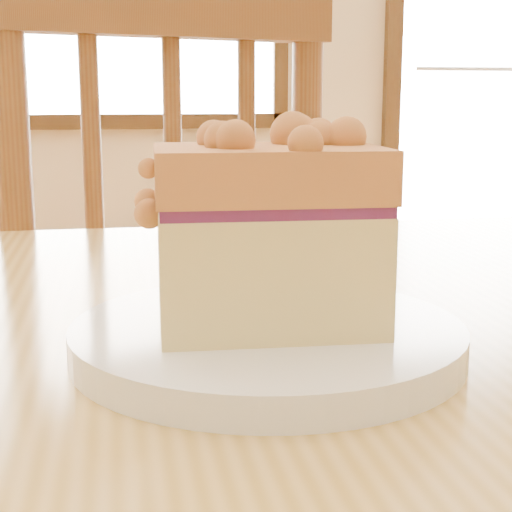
# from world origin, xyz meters

# --- Properties ---
(entry_door) EXTENTS (1.08, 0.06, 2.29)m
(entry_door) POSITION_xyz_m (2.30, 3.98, 1.20)
(entry_door) COLOR white
(entry_door) RESTS_ON ground
(cafe_chair_main) EXTENTS (0.58, 0.58, 1.04)m
(cafe_chair_main) POSITION_xyz_m (0.13, 0.75, 0.52)
(cafe_chair_main) COLOR brown
(cafe_chair_main) RESTS_ON ground
(plate) EXTENTS (0.22, 0.22, 0.02)m
(plate) POSITION_xyz_m (0.17, 0.04, 0.76)
(plate) COLOR white
(plate) RESTS_ON cafe_table_main
(cake_slice) EXTENTS (0.13, 0.10, 0.11)m
(cake_slice) POSITION_xyz_m (0.17, 0.04, 0.82)
(cake_slice) COLOR #DCCF7C
(cake_slice) RESTS_ON plate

